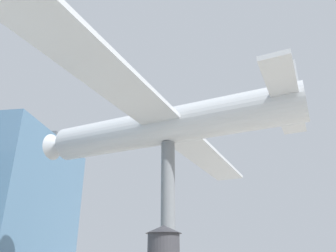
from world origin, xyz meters
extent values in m
cylinder|color=slate|center=(0.00, 0.00, 3.29)|extent=(0.58, 0.58, 6.57)
cylinder|color=#B2B7BC|center=(0.00, 0.00, 7.38)|extent=(4.96, 11.46, 1.61)
cube|color=#B2B7BC|center=(0.00, 0.00, 7.38)|extent=(20.64, 8.00, 0.18)
cube|color=#B2B7BC|center=(-1.50, -4.83, 7.50)|extent=(6.73, 2.96, 0.18)
cube|color=#B2B7BC|center=(-1.50, -4.83, 8.38)|extent=(0.50, 1.10, 1.69)
cone|color=#B2B7BC|center=(1.85, 5.94, 7.38)|extent=(1.59, 1.31, 1.37)
sphere|color=black|center=(2.05, 6.57, 7.38)|extent=(0.44, 0.44, 0.44)
cone|color=#2D2D33|center=(-5.05, -0.57, 2.49)|extent=(0.88, 0.88, 0.19)
camera|label=1|loc=(-13.27, -1.79, 1.70)|focal=35.00mm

